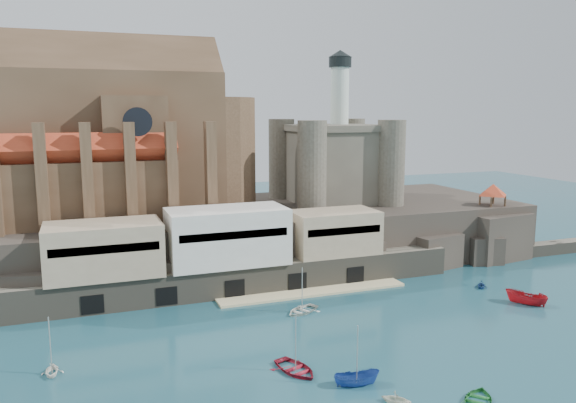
% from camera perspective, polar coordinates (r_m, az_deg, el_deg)
% --- Properties ---
extents(ground, '(300.00, 300.00, 0.00)m').
position_cam_1_polar(ground, '(71.41, 6.84, -13.67)').
color(ground, '#184552').
rests_on(ground, ground).
extents(promontory, '(100.00, 36.00, 10.00)m').
position_cam_1_polar(promontory, '(104.79, -3.09, -3.34)').
color(promontory, black).
rests_on(promontory, ground).
extents(quay, '(70.00, 12.00, 13.05)m').
position_cam_1_polar(quay, '(86.64, -6.21, -5.29)').
color(quay, '#635E4F').
rests_on(quay, ground).
extents(church, '(47.00, 25.93, 30.51)m').
position_cam_1_polar(church, '(100.53, -16.82, 5.66)').
color(church, '#4A3522').
rests_on(church, promontory).
extents(castle_keep, '(21.20, 21.20, 29.30)m').
position_cam_1_polar(castle_keep, '(110.17, 4.70, 4.31)').
color(castle_keep, '#4D483C').
rests_on(castle_keep, promontory).
extents(rock_outcrop, '(14.50, 10.50, 8.70)m').
position_cam_1_polar(rock_outcrop, '(113.58, 19.91, -3.36)').
color(rock_outcrop, black).
rests_on(rock_outcrop, ground).
extents(pavilion, '(6.40, 6.40, 5.40)m').
position_cam_1_polar(pavilion, '(112.21, 20.10, 1.00)').
color(pavilion, '#4A3522').
rests_on(pavilion, rock_outcrop).
extents(boat_0, '(4.42, 2.38, 5.94)m').
position_cam_1_polar(boat_0, '(62.96, 0.77, -16.88)').
color(boat_0, maroon).
rests_on(boat_0, ground).
extents(boat_1, '(2.81, 2.85, 2.88)m').
position_cam_1_polar(boat_1, '(58.05, 10.93, -19.46)').
color(boat_1, white).
rests_on(boat_1, ground).
extents(boat_2, '(2.16, 2.12, 4.80)m').
position_cam_1_polar(boat_2, '(60.66, 6.98, -18.02)').
color(boat_2, '#24499B').
rests_on(boat_2, ground).
extents(boat_3, '(3.45, 3.58, 5.40)m').
position_cam_1_polar(boat_3, '(60.04, 18.80, -18.78)').
color(boat_3, '#207732').
rests_on(boat_3, ground).
extents(boat_4, '(2.84, 1.83, 3.18)m').
position_cam_1_polar(boat_4, '(67.22, -22.82, -15.87)').
color(boat_4, white).
rests_on(boat_4, ground).
extents(boat_5, '(3.10, 3.11, 5.82)m').
position_cam_1_polar(boat_5, '(89.40, 22.99, -9.58)').
color(boat_5, '#A8161E').
rests_on(boat_5, ground).
extents(boat_6, '(2.86, 3.99, 5.49)m').
position_cam_1_polar(boat_6, '(79.54, 1.44, -11.16)').
color(boat_6, silver).
rests_on(boat_6, ground).
extents(boat_7, '(2.83, 2.73, 2.83)m').
position_cam_1_polar(boat_7, '(94.90, 19.03, -8.26)').
color(boat_7, navy).
rests_on(boat_7, ground).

